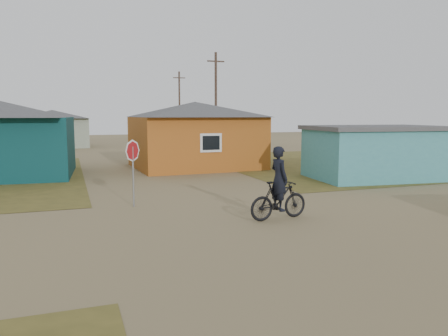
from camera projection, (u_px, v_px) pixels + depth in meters
The scene contains 10 objects.
ground at pixel (247, 226), 12.34m from camera, with size 120.00×120.00×0.00m, color olive.
grass_ne at pixel (365, 162), 29.17m from camera, with size 20.00×18.00×0.00m, color brown.
house_yellow at pixel (195, 134), 26.02m from camera, with size 7.72×6.76×3.90m.
shed_turquoise at pixel (374, 152), 21.43m from camera, with size 6.71×4.93×2.60m.
house_pale_west at pixel (53, 128), 41.88m from camera, with size 7.04×6.15×3.60m.
house_beige_east at pixel (196, 125), 52.84m from camera, with size 6.95×6.05×3.60m.
utility_pole_near at pixel (216, 102), 34.57m from camera, with size 1.40×0.20×8.00m.
utility_pole_far at pixel (179, 106), 49.86m from camera, with size 1.40×0.20×8.00m.
stop_sign at pixel (133, 157), 14.76m from camera, with size 0.71×0.32×2.30m.
cyclist at pixel (279, 193), 13.07m from camera, with size 2.01×0.79×2.21m.
Camera 1 is at (-4.67, -11.13, 3.14)m, focal length 35.00 mm.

